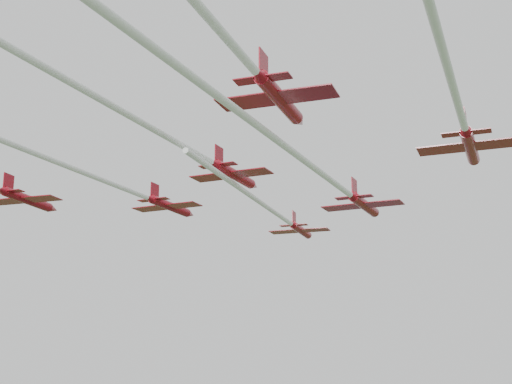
% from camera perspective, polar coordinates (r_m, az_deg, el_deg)
% --- Properties ---
extents(jet_lead, '(8.17, 43.06, 2.40)m').
position_cam_1_polar(jet_lead, '(87.31, 2.01, -1.98)').
color(jet_lead, maroon).
extents(jet_row2_left, '(17.33, 68.27, 2.65)m').
position_cam_1_polar(jet_row2_left, '(75.49, -14.35, 1.83)').
color(jet_row2_left, maroon).
extents(jet_row2_right, '(16.46, 64.22, 2.62)m').
position_cam_1_polar(jet_row2_right, '(62.74, 4.29, 2.24)').
color(jet_row2_right, maroon).
extents(jet_row3_mid, '(15.10, 60.28, 2.52)m').
position_cam_1_polar(jet_row3_mid, '(59.32, -8.49, 5.18)').
color(jet_row3_mid, maroon).
extents(jet_row3_right, '(10.72, 48.91, 2.69)m').
position_cam_1_polar(jet_row3_right, '(55.98, 15.90, 6.64)').
color(jet_row3_right, maroon).
extents(jet_row4_right, '(11.42, 61.41, 2.79)m').
position_cam_1_polar(jet_row4_right, '(42.49, -4.57, 14.60)').
color(jet_row4_right, maroon).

